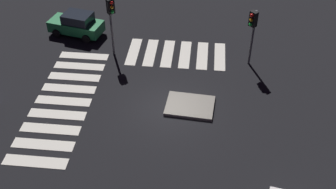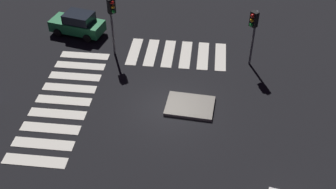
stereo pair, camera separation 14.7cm
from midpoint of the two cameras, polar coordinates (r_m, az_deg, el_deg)
name	(u,v)px [view 2 (the right image)]	position (r m, az deg, el deg)	size (l,w,h in m)	color
ground_plane	(168,108)	(23.12, 0.18, -1.91)	(80.00, 80.00, 0.00)	black
traffic_island	(190,106)	(23.17, 3.24, -1.59)	(2.82, 2.20, 0.18)	gray
car_green	(78,24)	(29.87, -12.28, 9.55)	(3.98, 2.38, 1.64)	#196B38
traffic_light_east	(112,13)	(26.02, -7.64, 11.15)	(0.54, 0.53, 4.06)	#47474C
traffic_light_south	(253,25)	(25.43, 11.93, 9.35)	(0.54, 0.54, 3.78)	#47474C
crosswalk_near	(177,54)	(27.42, 1.42, 5.63)	(6.45, 3.20, 0.02)	silver
crosswalk_side	(64,100)	(24.35, -14.10, -0.79)	(3.20, 9.90, 0.02)	silver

